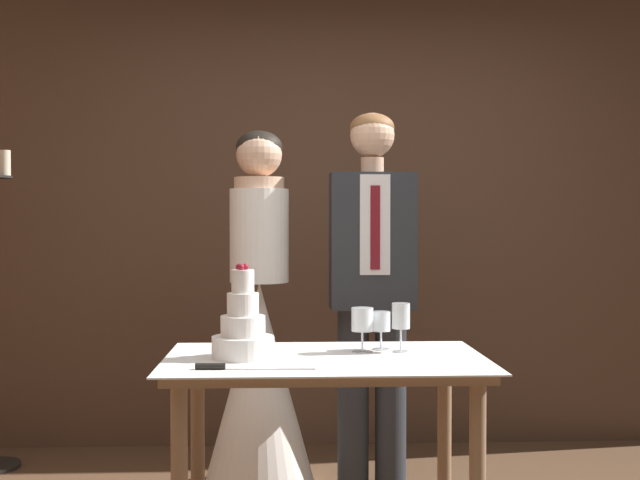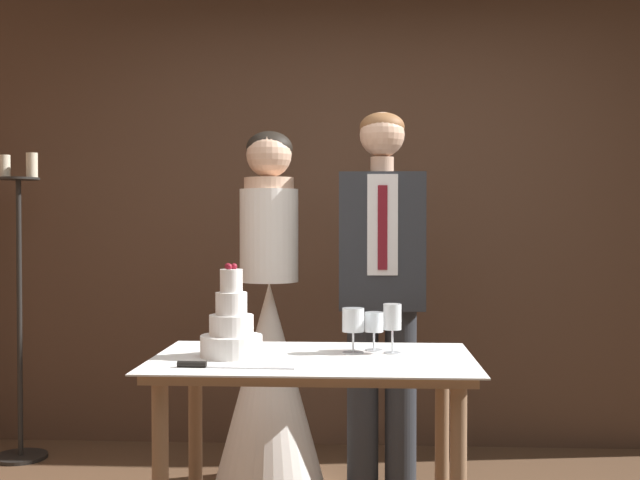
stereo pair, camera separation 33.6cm
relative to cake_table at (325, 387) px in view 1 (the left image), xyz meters
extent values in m
cube|color=#513828|center=(0.17, 1.71, 0.75)|extent=(5.05, 0.12, 2.84)
cylinder|color=#8E6B4C|center=(-0.49, 0.28, -0.30)|extent=(0.06, 0.06, 0.74)
cylinder|color=#8E6B4C|center=(0.49, 0.28, -0.30)|extent=(0.06, 0.06, 0.74)
cube|color=#8E6B4C|center=(0.00, 0.00, 0.09)|extent=(1.11, 0.68, 0.03)
cube|color=white|center=(0.00, 0.00, 0.11)|extent=(1.17, 0.74, 0.01)
cylinder|color=white|center=(-0.30, 0.00, 0.15)|extent=(0.23, 0.23, 0.08)
cylinder|color=white|center=(-0.30, 0.00, 0.23)|extent=(0.16, 0.16, 0.07)
cylinder|color=white|center=(-0.30, 0.00, 0.30)|extent=(0.12, 0.12, 0.08)
cylinder|color=white|center=(-0.30, 0.00, 0.39)|extent=(0.08, 0.08, 0.08)
sphere|color=maroon|center=(-0.29, 0.00, 0.44)|extent=(0.02, 0.02, 0.02)
sphere|color=maroon|center=(-0.31, 0.01, 0.44)|extent=(0.02, 0.02, 0.02)
sphere|color=maroon|center=(-0.31, -0.02, 0.44)|extent=(0.02, 0.02, 0.02)
cube|color=silver|center=(-0.20, -0.24, 0.11)|extent=(0.30, 0.03, 0.00)
cylinder|color=black|center=(-0.40, -0.23, 0.12)|extent=(0.10, 0.03, 0.02)
cylinder|color=silver|center=(0.22, 0.16, 0.11)|extent=(0.07, 0.07, 0.00)
cylinder|color=silver|center=(0.22, 0.16, 0.15)|extent=(0.01, 0.01, 0.07)
cylinder|color=silver|center=(0.22, 0.16, 0.22)|extent=(0.07, 0.07, 0.08)
cylinder|color=silver|center=(0.14, 0.10, 0.11)|extent=(0.08, 0.08, 0.00)
cylinder|color=silver|center=(0.14, 0.10, 0.15)|extent=(0.01, 0.01, 0.08)
cylinder|color=silver|center=(0.14, 0.10, 0.23)|extent=(0.08, 0.08, 0.09)
cylinder|color=maroon|center=(0.14, 0.10, 0.20)|extent=(0.07, 0.07, 0.02)
cylinder|color=silver|center=(0.29, 0.10, 0.11)|extent=(0.06, 0.06, 0.00)
cylinder|color=silver|center=(0.29, 0.10, 0.16)|extent=(0.01, 0.01, 0.09)
cylinder|color=silver|center=(0.29, 0.10, 0.25)|extent=(0.07, 0.07, 0.10)
cylinder|color=maroon|center=(0.29, 0.10, 0.22)|extent=(0.06, 0.06, 0.04)
cone|color=white|center=(-0.27, 0.90, -0.18)|extent=(0.54, 0.54, 0.99)
cylinder|color=white|center=(-0.27, 0.90, 0.54)|extent=(0.28, 0.28, 0.44)
cylinder|color=#DBAD8E|center=(-0.27, 0.90, 0.79)|extent=(0.24, 0.24, 0.05)
sphere|color=#DBAD8E|center=(-0.27, 0.90, 0.92)|extent=(0.22, 0.22, 0.22)
ellipsoid|color=black|center=(-0.27, 0.92, 0.95)|extent=(0.22, 0.22, 0.16)
cylinder|color=#282B30|center=(0.18, 0.90, -0.24)|extent=(0.15, 0.15, 0.86)
cylinder|color=#282B30|center=(0.36, 0.90, -0.24)|extent=(0.15, 0.15, 0.86)
cube|color=#282B30|center=(0.27, 0.90, 0.51)|extent=(0.40, 0.24, 0.65)
cube|color=white|center=(0.27, 0.78, 0.59)|extent=(0.14, 0.01, 0.46)
cube|color=maroon|center=(0.27, 0.77, 0.58)|extent=(0.04, 0.01, 0.39)
cylinder|color=#DBAD8E|center=(0.27, 0.90, 0.87)|extent=(0.11, 0.11, 0.07)
sphere|color=#DBAD8E|center=(0.27, 0.90, 1.02)|extent=(0.21, 0.21, 0.21)
ellipsoid|color=brown|center=(0.27, 0.91, 1.05)|extent=(0.21, 0.21, 0.14)
cylinder|color=beige|center=(-1.59, 1.28, 0.91)|extent=(0.06, 0.06, 0.13)
camera|label=1|loc=(-0.15, -2.91, 0.60)|focal=45.00mm
camera|label=2|loc=(0.19, -2.90, 0.60)|focal=45.00mm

